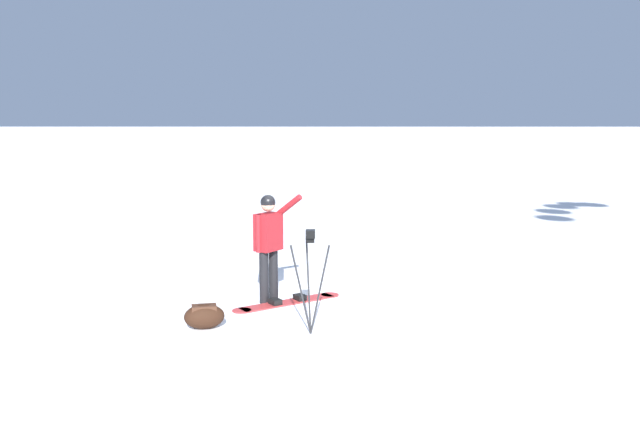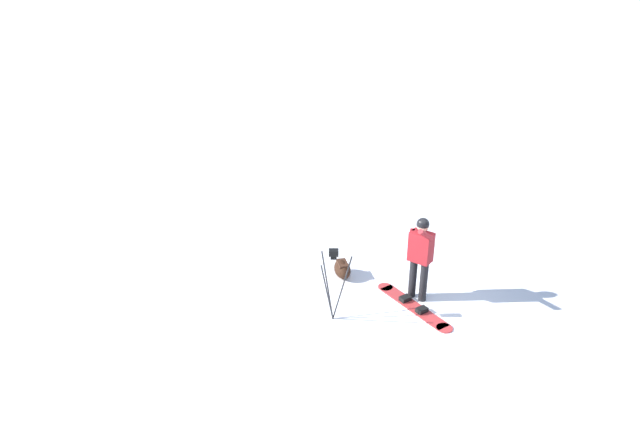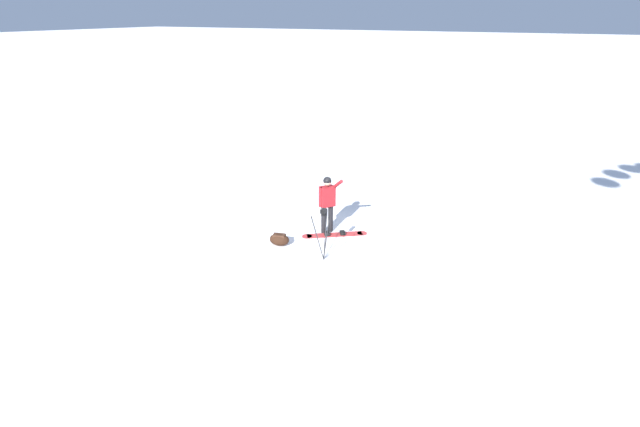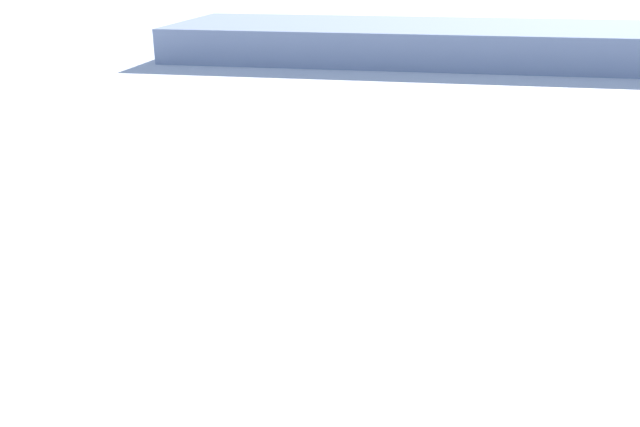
% 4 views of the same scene
% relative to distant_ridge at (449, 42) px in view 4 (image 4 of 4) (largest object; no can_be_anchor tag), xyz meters
% --- Properties ---
extents(distant_ridge, '(47.81, 28.51, 2.72)m').
position_rel_distant_ridge_xyz_m(distant_ridge, '(0.00, 0.00, 0.00)').
color(distant_ridge, '#92A0BB').
rests_on(distant_ridge, ground_plane).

